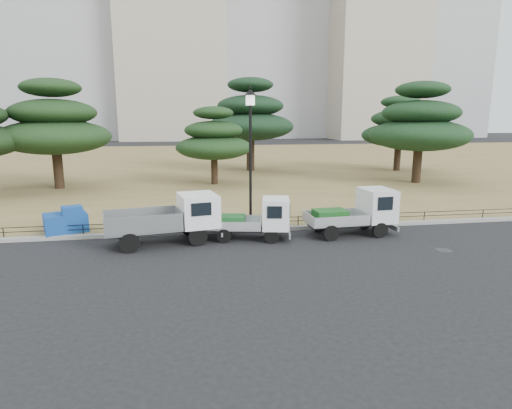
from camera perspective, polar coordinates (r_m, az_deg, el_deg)
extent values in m
plane|color=black|center=(15.95, 1.17, -6.00)|extent=(220.00, 220.00, 0.00)
cube|color=olive|center=(45.89, -5.80, 5.54)|extent=(120.00, 56.00, 0.15)
cube|color=gray|center=(18.39, -0.30, -3.36)|extent=(120.00, 0.25, 0.16)
cylinder|color=black|center=(16.42, -7.76, -4.27)|extent=(0.74, 0.28, 0.72)
cylinder|color=black|center=(17.90, -8.85, -2.98)|extent=(0.74, 0.28, 0.72)
cylinder|color=black|center=(16.10, -16.51, -4.98)|extent=(0.74, 0.28, 0.72)
cylinder|color=black|center=(17.60, -16.87, -3.60)|extent=(0.74, 0.28, 0.72)
cube|color=#2D2D30|center=(16.91, -12.38, -3.31)|extent=(4.13, 1.61, 0.13)
cube|color=slate|center=(16.74, -14.91, -2.11)|extent=(3.05, 2.09, 0.71)
cube|color=white|center=(17.00, -7.72, -0.70)|extent=(1.71, 1.96, 1.24)
cylinder|color=black|center=(16.62, 2.10, -4.28)|extent=(0.57, 0.26, 0.56)
cylinder|color=black|center=(17.79, 2.11, -3.22)|extent=(0.57, 0.26, 0.56)
cylinder|color=black|center=(16.73, -4.28, -4.21)|extent=(0.57, 0.26, 0.56)
cylinder|color=black|center=(17.89, -3.84, -3.16)|extent=(0.57, 0.26, 0.56)
cube|color=#2D2D30|center=(17.20, -0.89, -3.29)|extent=(3.06, 1.27, 0.13)
cube|color=#B6B9BE|center=(17.17, -2.70, -2.46)|extent=(2.27, 1.65, 0.37)
cube|color=white|center=(17.02, 2.65, -1.17)|extent=(1.29, 1.55, 1.19)
cube|color=#1A5D26|center=(17.17, -3.39, -2.15)|extent=(1.27, 1.03, 0.41)
cylinder|color=black|center=(18.10, 16.20, -3.29)|extent=(0.65, 0.21, 0.64)
cylinder|color=black|center=(19.31, 14.20, -2.27)|extent=(0.65, 0.21, 0.64)
cylinder|color=black|center=(17.19, 9.96, -3.77)|extent=(0.65, 0.21, 0.64)
cylinder|color=black|center=(18.46, 8.29, -2.66)|extent=(0.65, 0.21, 0.64)
cube|color=#2D2D30|center=(18.21, 12.32, -2.52)|extent=(3.47, 0.98, 0.15)
cube|color=#A5A8AC|center=(17.90, 10.55, -1.75)|extent=(2.45, 1.58, 0.42)
cube|color=silver|center=(18.59, 15.80, -0.04)|extent=(1.28, 1.64, 1.35)
cube|color=#17521B|center=(17.78, 9.86, -1.46)|extent=(1.36, 1.02, 0.47)
cylinder|color=black|center=(18.63, -0.73, -2.69)|extent=(0.44, 0.44, 0.16)
cylinder|color=black|center=(18.17, -0.75, 5.20)|extent=(0.12, 0.12, 4.99)
cylinder|color=white|center=(18.07, -0.77, 13.72)|extent=(0.40, 0.40, 0.40)
cone|color=black|center=(18.09, -0.77, 14.75)|extent=(0.52, 0.52, 0.25)
cylinder|color=black|center=(18.47, -0.38, -2.43)|extent=(38.00, 0.03, 0.03)
cylinder|color=black|center=(18.42, -0.38, -1.89)|extent=(38.00, 0.03, 0.03)
cylinder|color=black|center=(18.47, -0.38, -2.43)|extent=(0.04, 0.04, 0.40)
cube|color=#14469E|center=(19.41, -24.04, -2.21)|extent=(1.96, 1.71, 0.76)
cube|color=#14469E|center=(19.06, -23.34, -0.71)|extent=(0.95, 0.88, 0.33)
cylinder|color=#2D2D30|center=(17.27, 23.78, -5.62)|extent=(0.60, 0.60, 0.01)
cylinder|color=black|center=(31.41, -24.89, 4.49)|extent=(0.63, 0.63, 2.78)
ellipsoid|color=#1A3317|center=(31.26, -25.20, 8.16)|extent=(7.14, 7.14, 2.28)
ellipsoid|color=#1A3317|center=(31.24, -25.45, 11.01)|extent=(5.45, 5.45, 1.74)
ellipsoid|color=#1A3317|center=(31.29, -25.70, 13.87)|extent=(3.76, 3.76, 1.20)
cylinder|color=black|center=(30.56, -5.57, 4.71)|extent=(0.48, 0.48, 2.12)
ellipsoid|color=#193417|center=(30.42, -5.63, 7.58)|extent=(5.34, 5.34, 1.71)
ellipsoid|color=#193417|center=(30.36, -5.67, 9.83)|extent=(4.08, 4.08, 1.30)
ellipsoid|color=#193417|center=(30.35, -5.72, 12.08)|extent=(2.82, 2.82, 0.90)
cylinder|color=black|center=(38.41, -0.74, 6.93)|extent=(0.71, 0.71, 3.16)
ellipsoid|color=black|center=(38.29, -0.75, 10.35)|extent=(7.61, 7.61, 2.43)
ellipsoid|color=black|center=(38.30, -0.76, 13.01)|extent=(5.81, 5.81, 1.86)
ellipsoid|color=black|center=(38.39, -0.77, 15.66)|extent=(4.01, 4.01, 1.28)
cylinder|color=black|center=(33.22, 20.68, 5.16)|extent=(0.63, 0.63, 2.79)
ellipsoid|color=#163219|center=(33.08, 20.93, 8.64)|extent=(7.09, 7.09, 2.27)
ellipsoid|color=#163219|center=(33.06, 21.13, 11.36)|extent=(5.42, 5.42, 1.73)
ellipsoid|color=#163219|center=(33.11, 21.33, 14.07)|extent=(3.74, 3.74, 1.20)
cylinder|color=black|center=(40.31, 18.33, 6.13)|extent=(0.57, 0.57, 2.54)
ellipsoid|color=#163118|center=(40.20, 18.49, 8.74)|extent=(6.50, 6.50, 2.08)
ellipsoid|color=#163118|center=(40.17, 18.63, 10.78)|extent=(4.96, 4.96, 1.59)
ellipsoid|color=#163118|center=(40.19, 18.76, 12.82)|extent=(3.43, 3.43, 1.10)
cube|color=#AAA08C|center=(102.53, -11.30, 24.10)|extent=(22.00, 20.00, 55.00)
cube|color=#AAA08C|center=(107.70, 15.36, 21.40)|extent=(20.00, 18.00, 48.00)
cylinder|color=#D83F33|center=(127.35, 29.13, 21.56)|extent=(1.80, 1.80, 60.00)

